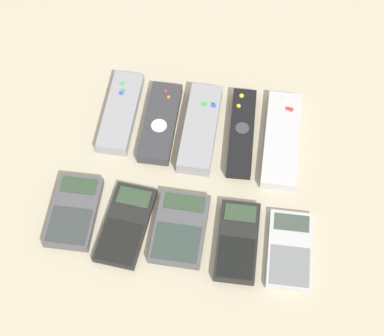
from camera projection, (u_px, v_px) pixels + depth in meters
ground_plane at (189, 186)px, 1.06m from camera, size 3.00×3.00×0.00m
remote_0 at (121, 112)px, 1.12m from camera, size 0.06×0.17×0.02m
remote_1 at (161, 123)px, 1.11m from camera, size 0.06×0.16×0.02m
remote_2 at (202, 129)px, 1.10m from camera, size 0.06×0.18×0.03m
remote_3 at (242, 133)px, 1.10m from camera, size 0.05×0.18×0.02m
remote_4 at (282, 139)px, 1.10m from camera, size 0.06×0.19×0.02m
calculator_0 at (74, 212)px, 1.02m from camera, size 0.08×0.13×0.02m
calculator_1 at (126, 225)px, 1.01m from camera, size 0.08×0.14×0.01m
calculator_2 at (183, 229)px, 1.01m from camera, size 0.08×0.13×0.02m
calculator_3 at (238, 241)px, 1.00m from camera, size 0.07×0.14×0.02m
calculator_4 at (290, 250)px, 0.99m from camera, size 0.07×0.13×0.01m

